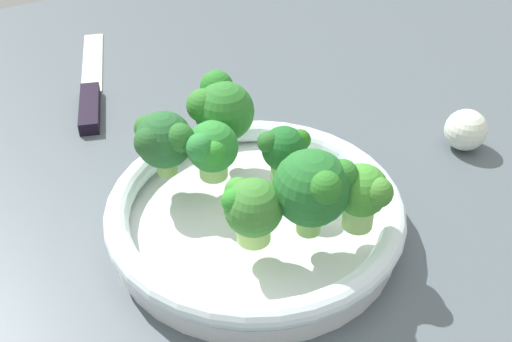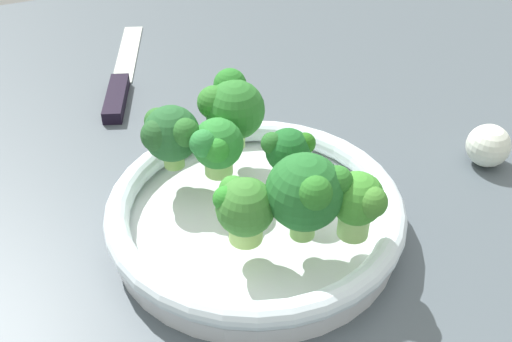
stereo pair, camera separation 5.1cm
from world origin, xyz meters
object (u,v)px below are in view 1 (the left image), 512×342
at_px(broccoli_floret_3, 364,193).
at_px(knife, 91,90).
at_px(bowl, 256,215).
at_px(broccoli_floret_0, 251,208).
at_px(broccoli_floret_4, 221,108).
at_px(broccoli_floret_6, 163,140).
at_px(broccoli_floret_2, 212,147).
at_px(broccoli_floret_5, 314,188).
at_px(garlic_bulb, 467,131).
at_px(broccoli_floret_1, 284,150).

xyz_separation_m(broccoli_floret_3, knife, (0.39, 0.10, -0.07)).
distance_m(bowl, broccoli_floret_0, 0.07).
xyz_separation_m(broccoli_floret_4, broccoli_floret_6, (-0.01, 0.06, -0.01)).
xyz_separation_m(broccoli_floret_2, broccoli_floret_5, (-0.11, -0.03, 0.01)).
relative_size(broccoli_floret_4, broccoli_floret_5, 0.96).
height_order(broccoli_floret_4, broccoli_floret_5, broccoli_floret_5).
height_order(broccoli_floret_3, garlic_bulb, broccoli_floret_3).
height_order(broccoli_floret_1, broccoli_floret_5, broccoli_floret_5).
xyz_separation_m(broccoli_floret_5, garlic_bulb, (0.06, -0.24, -0.06)).
bearing_deg(broccoli_floret_2, bowl, -159.85).
height_order(broccoli_floret_0, broccoli_floret_4, broccoli_floret_4).
xyz_separation_m(broccoli_floret_3, broccoli_floret_4, (0.16, 0.04, 0.01)).
distance_m(broccoli_floret_1, knife, 0.33).
bearing_deg(broccoli_floret_4, broccoli_floret_2, 141.75).
bearing_deg(broccoli_floret_1, bowl, 108.07).
xyz_separation_m(broccoli_floret_3, broccoli_floret_5, (0.02, 0.04, 0.01)).
xyz_separation_m(broccoli_floret_1, broccoli_floret_6, (0.06, 0.09, 0.00)).
height_order(broccoli_floret_2, broccoli_floret_5, broccoli_floret_5).
bearing_deg(knife, broccoli_floret_0, -176.91).
bearing_deg(garlic_bulb, broccoli_floret_6, 76.71).
bearing_deg(knife, broccoli_floret_3, -165.26).
xyz_separation_m(bowl, garlic_bulb, (-0.00, -0.26, 0.00)).
distance_m(bowl, broccoli_floret_3, 0.11).
distance_m(bowl, broccoli_floret_5, 0.09).
bearing_deg(broccoli_floret_6, broccoli_floret_5, -152.29).
xyz_separation_m(broccoli_floret_1, garlic_bulb, (-0.01, -0.23, -0.05)).
bearing_deg(bowl, garlic_bulb, -90.03).
relative_size(broccoli_floret_1, broccoli_floret_5, 0.70).
bearing_deg(broccoli_floret_1, broccoli_floret_0, 129.10).
bearing_deg(broccoli_floret_5, broccoli_floret_2, 18.13).
height_order(broccoli_floret_3, broccoli_floret_6, broccoli_floret_6).
bearing_deg(broccoli_floret_6, broccoli_floret_4, -80.33).
bearing_deg(garlic_bulb, broccoli_floret_3, 109.65).
xyz_separation_m(broccoli_floret_0, broccoli_floret_3, (-0.03, -0.08, 0.00)).
relative_size(broccoli_floret_5, broccoli_floret_6, 1.18).
relative_size(broccoli_floret_5, garlic_bulb, 1.68).
distance_m(broccoli_floret_4, broccoli_floret_5, 0.14).
distance_m(broccoli_floret_1, broccoli_floret_4, 0.08).
bearing_deg(broccoli_floret_0, bowl, -35.07).
distance_m(broccoli_floret_1, garlic_bulb, 0.23).
bearing_deg(broccoli_floret_0, knife, 3.09).
distance_m(broccoli_floret_2, knife, 0.28).
distance_m(broccoli_floret_0, broccoli_floret_2, 0.09).
xyz_separation_m(broccoli_floret_6, garlic_bulb, (-0.07, -0.31, -0.05)).
distance_m(broccoli_floret_1, broccoli_floret_6, 0.11).
distance_m(bowl, garlic_bulb, 0.26).
distance_m(broccoli_floret_0, garlic_bulb, 0.30).
bearing_deg(broccoli_floret_3, broccoli_floret_5, 68.36).
height_order(bowl, garlic_bulb, garlic_bulb).
distance_m(broccoli_floret_0, knife, 0.37).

